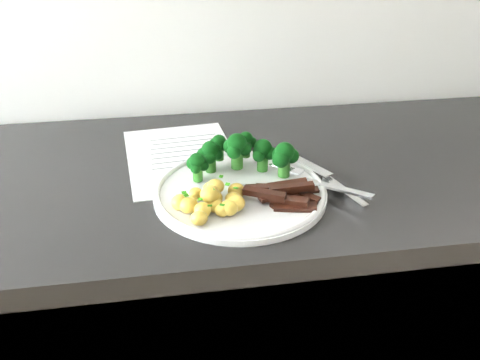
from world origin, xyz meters
The scene contains 8 objects.
counter centered at (0.07, 1.68, 0.43)m, with size 2.29×0.57×0.86m.
recipe_paper centered at (-0.11, 1.75, 0.86)m, with size 0.23×0.31×0.00m.
plate centered at (-0.02, 1.59, 0.87)m, with size 0.29×0.29×0.02m.
broccoli centered at (-0.01, 1.66, 0.91)m, with size 0.20×0.11×0.08m.
potatoes centered at (-0.07, 1.55, 0.89)m, with size 0.12×0.11×0.04m.
beef_strips centered at (0.05, 1.55, 0.88)m, with size 0.13×0.09×0.03m.
fork centered at (0.12, 1.59, 0.88)m, with size 0.15×0.16×0.02m.
knife centered at (0.14, 1.59, 0.87)m, with size 0.10×0.20×0.02m.
Camera 1 is at (-0.14, 0.85, 1.31)m, focal length 38.56 mm.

